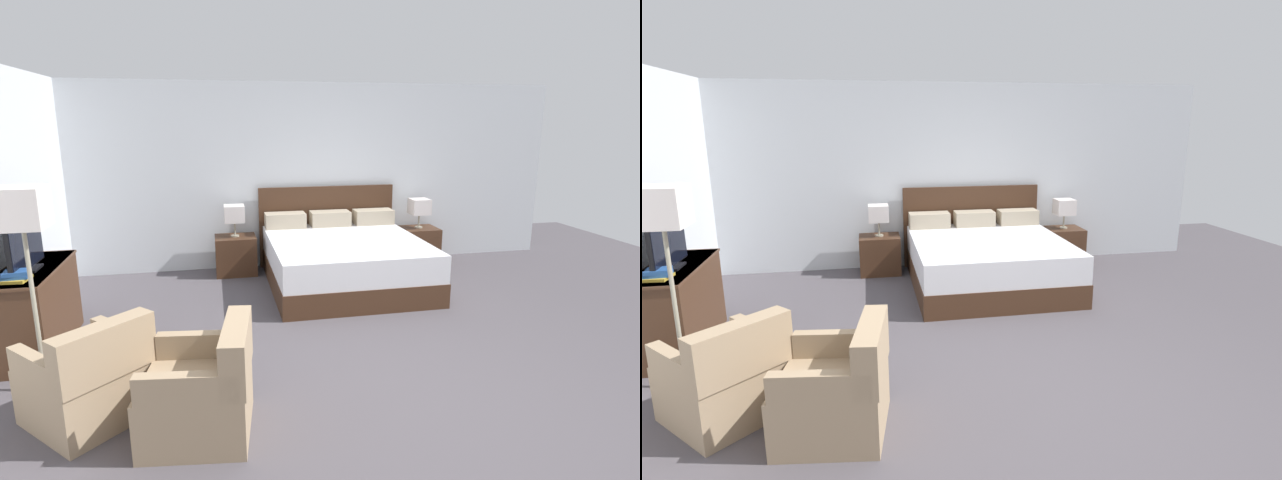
% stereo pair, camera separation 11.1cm
% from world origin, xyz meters
% --- Properties ---
extents(ground_plane, '(11.16, 11.16, 0.00)m').
position_xyz_m(ground_plane, '(0.00, 0.00, 0.00)').
color(ground_plane, '#4C474C').
extents(wall_back, '(7.39, 0.06, 2.54)m').
position_xyz_m(wall_back, '(0.00, 3.75, 1.27)').
color(wall_back, silver).
rests_on(wall_back, ground).
extents(bed, '(1.93, 2.07, 1.13)m').
position_xyz_m(bed, '(0.33, 2.70, 0.33)').
color(bed, '#422819').
rests_on(bed, ground).
extents(nightstand_left, '(0.54, 0.45, 0.51)m').
position_xyz_m(nightstand_left, '(-0.98, 3.43, 0.26)').
color(nightstand_left, '#422819').
rests_on(nightstand_left, ground).
extents(nightstand_right, '(0.54, 0.45, 0.51)m').
position_xyz_m(nightstand_right, '(1.64, 3.43, 0.26)').
color(nightstand_right, '#422819').
rests_on(nightstand_right, ground).
extents(table_lamp_left, '(0.26, 0.26, 0.42)m').
position_xyz_m(table_lamp_left, '(-0.98, 3.43, 0.82)').
color(table_lamp_left, gray).
rests_on(table_lamp_left, nightstand_left).
extents(table_lamp_right, '(0.26, 0.26, 0.42)m').
position_xyz_m(table_lamp_right, '(1.64, 3.43, 0.82)').
color(table_lamp_right, gray).
rests_on(table_lamp_right, nightstand_right).
extents(dresser, '(0.46, 1.19, 0.77)m').
position_xyz_m(dresser, '(-2.84, 1.48, 0.40)').
color(dresser, '#422819').
rests_on(dresser, ground).
extents(tv, '(0.18, 0.75, 0.55)m').
position_xyz_m(tv, '(-2.84, 1.42, 1.04)').
color(tv, black).
rests_on(tv, dresser).
extents(book_red_cover, '(0.25, 0.22, 0.02)m').
position_xyz_m(book_red_cover, '(-2.86, 1.10, 0.78)').
color(book_red_cover, gold).
rests_on(book_red_cover, dresser).
extents(book_blue_cover, '(0.25, 0.17, 0.03)m').
position_xyz_m(book_blue_cover, '(-2.85, 1.10, 0.81)').
color(book_blue_cover, '#234C8E').
rests_on(book_blue_cover, book_red_cover).
extents(book_small_top, '(0.20, 0.17, 0.03)m').
position_xyz_m(book_small_top, '(-2.82, 1.10, 0.84)').
color(book_small_top, '#234C8E').
rests_on(book_small_top, book_blue_cover).
extents(armchair_by_window, '(0.97, 0.97, 0.76)m').
position_xyz_m(armchair_by_window, '(-2.13, 0.20, 0.28)').
color(armchair_by_window, '#9E8466').
rests_on(armchair_by_window, ground).
extents(armchair_companion, '(0.78, 0.77, 0.76)m').
position_xyz_m(armchair_companion, '(-1.37, -0.10, 0.28)').
color(armchair_companion, '#9E8466').
rests_on(armchair_companion, ground).
extents(floor_lamp, '(0.33, 0.33, 1.58)m').
position_xyz_m(floor_lamp, '(-2.58, 0.68, 1.33)').
color(floor_lamp, gray).
rests_on(floor_lamp, ground).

